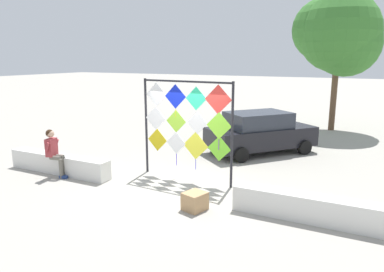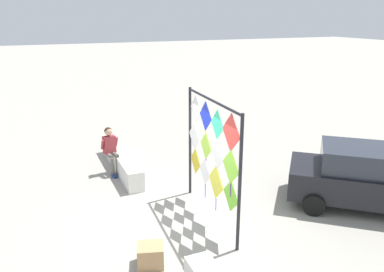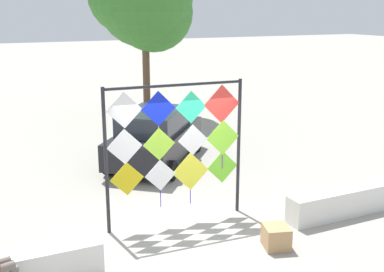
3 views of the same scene
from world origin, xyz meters
The scene contains 6 objects.
ground centered at (0.00, 0.00, 0.00)m, with size 120.00×120.00×0.00m, color #9E998E.
plaza_ledge_left centered at (-3.77, -0.57, 0.29)m, with size 3.65×0.45×0.58m, color silver.
kite_display_rack centered at (0.00, 0.68, 1.73)m, with size 2.88×0.22×2.87m.
seated_vendor centered at (-3.56, -0.89, 0.83)m, with size 0.66×0.55×1.43m.
parked_car centered at (1.02, 4.53, 0.77)m, with size 3.82×4.10×1.53m.
cardboard_box_large centered at (1.15, -1.16, 0.21)m, with size 0.45×0.49×0.42m, color tan.
Camera 2 is at (7.24, -2.91, 4.57)m, focal length 35.97 mm.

